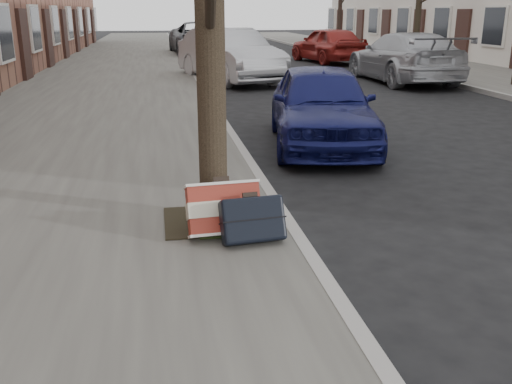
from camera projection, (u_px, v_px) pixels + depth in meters
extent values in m
plane|color=black|center=(466.00, 271.00, 4.69)|extent=(120.00, 120.00, 0.00)
cube|color=#66655D|center=(116.00, 76.00, 18.15)|extent=(5.00, 70.00, 0.12)
cube|color=slate|center=(451.00, 70.00, 20.01)|extent=(4.00, 70.00, 0.12)
cube|color=black|center=(209.00, 220.00, 5.45)|extent=(0.85, 0.85, 0.02)
cube|color=maroon|center=(224.00, 209.00, 5.04)|extent=(0.67, 0.40, 0.49)
cube|color=black|center=(252.00, 219.00, 4.89)|extent=(0.58, 0.38, 0.43)
imported|color=#121552|center=(321.00, 105.00, 8.88)|extent=(2.10, 3.93, 1.27)
imported|color=#BABCC1|center=(230.00, 55.00, 16.88)|extent=(2.94, 4.98, 1.55)
imported|color=#343539|center=(201.00, 39.00, 26.79)|extent=(2.90, 5.71, 1.55)
imported|color=#9FA1A7|center=(404.00, 57.00, 16.78)|extent=(2.04, 5.00, 1.45)
imported|color=maroon|center=(328.00, 45.00, 23.17)|extent=(2.44, 4.47, 1.44)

